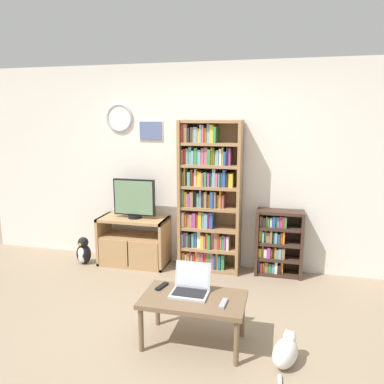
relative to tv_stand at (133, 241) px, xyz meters
name	(u,v)px	position (x,y,z in m)	size (l,w,h in m)	color
ground_plane	(154,338)	(0.84, -1.57, -0.32)	(18.00, 18.00, 0.00)	gray
wall_back	(200,166)	(0.83, 0.28, 0.99)	(6.25, 0.09, 2.60)	silver
tv_stand	(133,241)	(0.00, 0.00, 0.00)	(0.90, 0.43, 0.64)	tan
television	(134,199)	(0.02, 0.02, 0.57)	(0.56, 0.18, 0.51)	black
bookshelf_tall	(207,198)	(0.98, 0.10, 0.62)	(0.77, 0.32, 1.90)	#9E754C
bookshelf_short	(277,243)	(1.85, 0.12, 0.09)	(0.57, 0.26, 0.82)	#3D281E
coffee_table	(193,303)	(1.19, -1.55, 0.06)	(0.88, 0.50, 0.43)	brown
laptop	(191,286)	(1.15, -1.47, 0.17)	(0.32, 0.27, 0.25)	#B7BABC
remote_near_laptop	(223,303)	(1.46, -1.62, 0.12)	(0.06, 0.16, 0.02)	#99999E
remote_far_from_laptop	(162,286)	(0.87, -1.43, 0.12)	(0.08, 0.17, 0.02)	black
cat	(286,351)	(1.97, -1.66, -0.20)	(0.28, 0.50, 0.27)	white
penguin_figurine	(83,252)	(-0.66, -0.15, -0.15)	(0.20, 0.18, 0.37)	black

